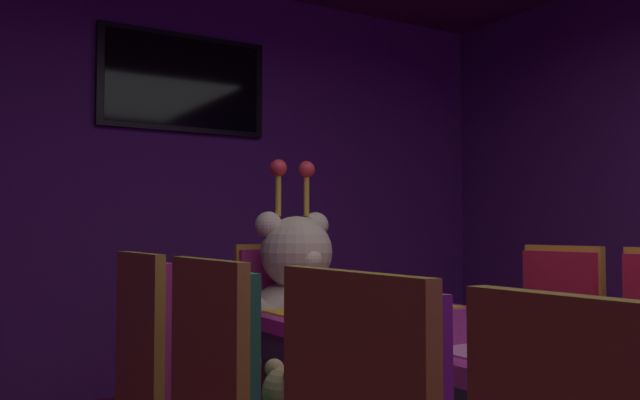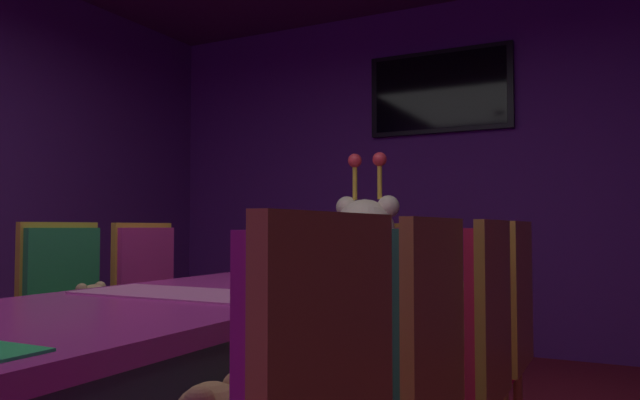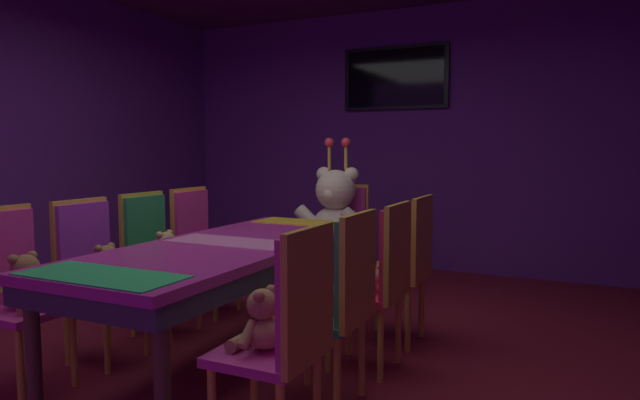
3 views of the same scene
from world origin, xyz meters
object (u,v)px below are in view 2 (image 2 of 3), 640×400
at_px(teddy_left_2, 94,319).
at_px(wall_tv, 439,92).
at_px(teddy_right_3, 463,323).
at_px(chair_right_1, 403,386).
at_px(chair_right_3, 500,323).
at_px(throne_chair, 376,290).
at_px(teddy_right_1, 347,388).
at_px(banquet_table, 186,321).
at_px(king_teddy_bear, 364,264).
at_px(chair_right_2, 469,346).
at_px(chair_left_2, 70,311).
at_px(teddy_right_2, 423,344).
at_px(chair_left_3, 153,298).

xyz_separation_m(teddy_left_2, wall_tv, (0.72, 2.83, 1.48)).
bearing_deg(wall_tv, teddy_right_3, -72.57).
relative_size(chair_right_1, chair_right_3, 1.00).
relative_size(teddy_right_3, throne_chair, 0.31).
relative_size(chair_right_3, wall_tv, 0.86).
height_order(chair_right_1, teddy_right_1, chair_right_1).
bearing_deg(wall_tv, chair_right_3, -69.37).
bearing_deg(chair_right_3, wall_tv, -69.37).
bearing_deg(banquet_table, king_teddy_bear, 90.00).
distance_m(chair_right_2, teddy_right_3, 0.53).
bearing_deg(teddy_right_1, teddy_left_2, -20.02).
xyz_separation_m(chair_left_2, teddy_right_1, (1.56, -0.52, -0.02)).
relative_size(teddy_right_1, teddy_right_2, 0.85).
distance_m(teddy_left_2, chair_left_3, 0.55).
relative_size(chair_left_3, king_teddy_bear, 1.06).
bearing_deg(teddy_right_2, chair_left_2, 0.38).
height_order(teddy_left_2, teddy_right_2, teddy_right_2).
relative_size(teddy_right_1, teddy_right_3, 0.92).
bearing_deg(teddy_left_2, chair_right_1, -18.32).
bearing_deg(chair_right_2, teddy_left_2, 0.38).
bearing_deg(throne_chair, chair_left_2, -31.16).
height_order(chair_right_2, wall_tv, wall_tv).
height_order(chair_right_1, wall_tv, wall_tv).
xyz_separation_m(teddy_right_2, throne_chair, (-0.72, 1.42, 0.00)).
distance_m(banquet_table, chair_right_2, 0.91).
distance_m(chair_right_3, throne_chair, 1.25).
relative_size(throne_chair, wall_tv, 0.86).
distance_m(teddy_right_2, chair_right_3, 0.53).
height_order(chair_left_3, king_teddy_bear, king_teddy_bear).
bearing_deg(chair_right_1, chair_right_2, -93.37).
relative_size(teddy_left_2, king_teddy_bear, 0.31).
distance_m(chair_left_2, teddy_right_1, 1.64).
bearing_deg(teddy_right_2, wall_tv, -75.67).
relative_size(teddy_right_2, king_teddy_bear, 0.36).
height_order(teddy_left_2, wall_tv, wall_tv).
height_order(king_teddy_bear, wall_tv, wall_tv).
bearing_deg(throne_chair, banquet_table, -0.00).
bearing_deg(chair_left_2, chair_right_2, 0.35).
height_order(teddy_right_3, throne_chair, throne_chair).
xyz_separation_m(chair_left_2, wall_tv, (0.86, 2.83, 1.45)).
bearing_deg(chair_right_1, teddy_right_1, 0.00).
xyz_separation_m(chair_left_3, teddy_right_1, (1.56, -1.04, -0.02)).
height_order(teddy_right_1, throne_chair, throne_chair).
xyz_separation_m(teddy_left_2, teddy_right_2, (1.44, 0.01, 0.02)).
bearing_deg(throne_chair, teddy_left_2, -26.79).
bearing_deg(teddy_right_3, king_teddy_bear, -45.27).
xyz_separation_m(chair_right_3, king_teddy_bear, (-0.87, 0.73, 0.16)).
bearing_deg(wall_tv, king_teddy_bear, -90.00).
height_order(teddy_right_2, wall_tv, wall_tv).
xyz_separation_m(king_teddy_bear, wall_tv, (-0.00, 1.58, 1.30)).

